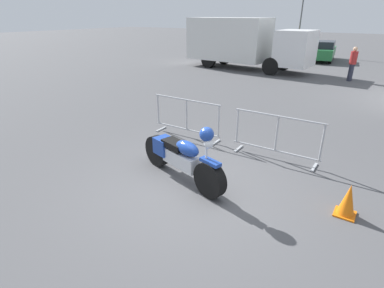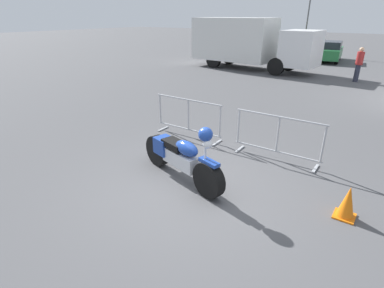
# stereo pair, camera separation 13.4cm
# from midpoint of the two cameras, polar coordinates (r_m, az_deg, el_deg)

# --- Properties ---
(ground_plane) EXTENTS (120.00, 120.00, 0.00)m
(ground_plane) POSITION_cam_midpoint_polar(r_m,az_deg,el_deg) (5.98, -0.81, -8.52)
(ground_plane) COLOR #4C4C4F
(motorcycle) EXTENTS (2.36, 0.83, 1.36)m
(motorcycle) POSITION_cam_midpoint_polar(r_m,az_deg,el_deg) (6.08, -2.73, -2.40)
(motorcycle) COLOR black
(motorcycle) RESTS_ON ground
(crowd_barrier_near) EXTENTS (2.10, 0.46, 1.07)m
(crowd_barrier_near) POSITION_cam_midpoint_polar(r_m,az_deg,el_deg) (8.29, -1.50, 5.08)
(crowd_barrier_near) COLOR #9EA0A5
(crowd_barrier_near) RESTS_ON ground
(crowd_barrier_far) EXTENTS (2.10, 0.46, 1.07)m
(crowd_barrier_far) POSITION_cam_midpoint_polar(r_m,az_deg,el_deg) (7.22, 15.26, 1.36)
(crowd_barrier_far) COLOR #9EA0A5
(crowd_barrier_far) RESTS_ON ground
(box_truck) EXTENTS (7.82, 2.68, 2.98)m
(box_truck) POSITION_cam_midpoint_polar(r_m,az_deg,el_deg) (19.69, 9.17, 18.74)
(box_truck) COLOR silver
(box_truck) RESTS_ON ground
(parked_car_silver) EXTENTS (2.23, 4.42, 1.44)m
(parked_car_silver) POSITION_cam_midpoint_polar(r_m,az_deg,el_deg) (27.63, 5.70, 18.32)
(parked_car_silver) COLOR #B7BABF
(parked_car_silver) RESTS_ON ground
(parked_car_white) EXTENTS (2.37, 4.69, 1.53)m
(parked_car_white) POSITION_cam_midpoint_polar(r_m,az_deg,el_deg) (26.56, 11.33, 17.89)
(parked_car_white) COLOR white
(parked_car_white) RESTS_ON ground
(parked_car_yellow) EXTENTS (2.28, 4.52, 1.47)m
(parked_car_yellow) POSITION_cam_midpoint_polar(r_m,az_deg,el_deg) (25.38, 17.04, 17.05)
(parked_car_yellow) COLOR yellow
(parked_car_yellow) RESTS_ON ground
(parked_car_green) EXTENTS (2.16, 4.28, 1.39)m
(parked_car_green) POSITION_cam_midpoint_polar(r_m,az_deg,el_deg) (24.85, 23.38, 15.99)
(parked_car_green) COLOR #236B38
(parked_car_green) RESTS_ON ground
(pedestrian) EXTENTS (0.48, 0.48, 1.69)m
(pedestrian) POSITION_cam_midpoint_polar(r_m,az_deg,el_deg) (17.62, 28.08, 13.51)
(pedestrian) COLOR #262838
(pedestrian) RESTS_ON ground
(traffic_cone) EXTENTS (0.34, 0.34, 0.59)m
(traffic_cone) POSITION_cam_midpoint_polar(r_m,az_deg,el_deg) (5.73, 26.97, -9.56)
(traffic_cone) COLOR orange
(traffic_cone) RESTS_ON ground
(street_lamp) EXTENTS (0.36, 0.70, 5.68)m
(street_lamp) POSITION_cam_midpoint_polar(r_m,az_deg,el_deg) (28.31, 20.14, 23.31)
(street_lamp) COLOR #595B60
(street_lamp) RESTS_ON ground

